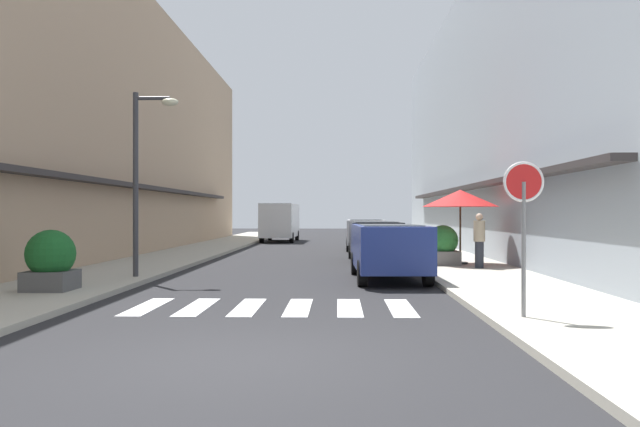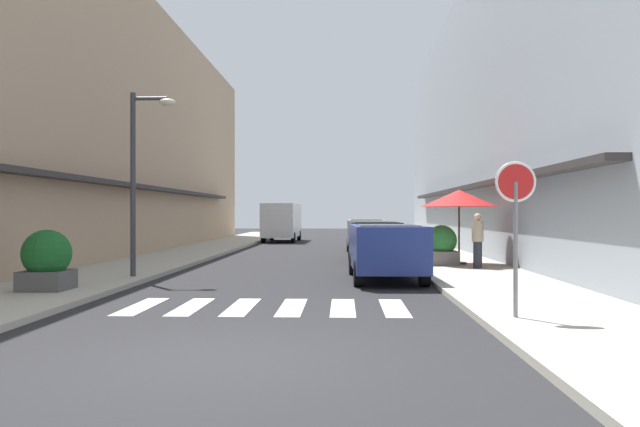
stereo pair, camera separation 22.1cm
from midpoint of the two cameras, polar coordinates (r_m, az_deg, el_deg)
The scene contains 16 objects.
ground_plane at distance 24.41m, azimuth -1.43°, elevation -4.13°, with size 93.46×93.46×0.00m, color #232326.
sidewalk_left at distance 25.21m, azimuth -13.23°, elevation -3.86°, with size 3.11×59.47×0.12m, color #ADA899.
sidewalk_right at distance 24.67m, azimuth 10.63°, elevation -3.95°, with size 3.11×59.47×0.12m, color #ADA899.
building_row_left at distance 27.78m, azimuth -20.80°, elevation 7.76°, with size 5.50×40.23×11.02m.
building_row_right at distance 26.94m, azimuth 18.90°, elevation 8.79°, with size 5.50×40.23×11.76m.
crosswalk at distance 11.59m, azimuth -4.94°, elevation -8.71°, with size 5.20×2.20×0.01m.
parked_car_near at distance 16.23m, azimuth 6.01°, elevation -2.96°, with size 1.91×4.42×1.47m.
parked_car_mid at distance 22.42m, azimuth 4.81°, elevation -2.14°, with size 1.85×4.16×1.47m.
parked_car_far at distance 29.34m, azimuth 4.07°, elevation -1.63°, with size 1.91×4.18×1.47m.
delivery_van at distance 38.21m, azimuth -3.90°, elevation -0.52°, with size 2.11×5.44×2.37m.
round_street_sign at distance 10.18m, azimuth 17.86°, elevation 1.38°, with size 0.65×0.07×2.47m.
street_lamp at distance 16.65m, azimuth -16.50°, elevation 4.58°, with size 1.19×0.28×4.79m.
cafe_umbrella at distance 20.33m, azimuth 12.64°, elevation 1.37°, with size 2.46×2.46×2.41m.
planter_corner at distance 14.35m, azimuth -24.21°, elevation -4.02°, with size 1.03×1.03×1.30m.
planter_midblock at distance 19.93m, azimuth 11.07°, elevation -2.98°, with size 0.99×0.99×1.27m.
pedestrian_walking_near at distance 18.97m, azimuth 14.30°, elevation -2.35°, with size 0.34×0.34×1.64m.
Camera 1 is at (1.21, -7.32, 1.76)m, focal length 34.34 mm.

